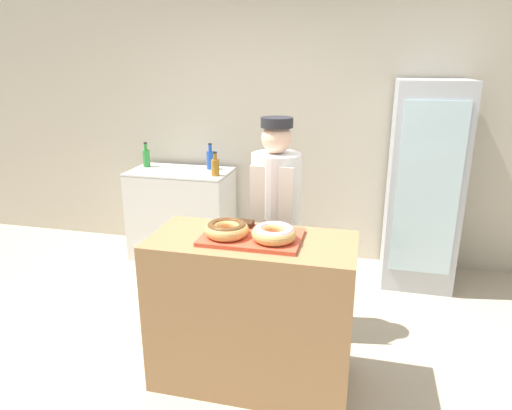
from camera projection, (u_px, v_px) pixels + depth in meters
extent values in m
plane|color=#B7A88E|center=(252.00, 377.00, 2.98)|extent=(14.00, 14.00, 0.00)
cube|color=#BCB29E|center=(304.00, 127.00, 4.55)|extent=(8.00, 0.06, 2.70)
cube|color=#997047|center=(252.00, 311.00, 2.84)|extent=(1.23, 0.58, 0.97)
cube|color=#D84C33|center=(252.00, 237.00, 2.69)|extent=(0.58, 0.39, 0.02)
torus|color=tan|center=(227.00, 230.00, 2.66)|extent=(0.26, 0.26, 0.08)
torus|color=brown|center=(227.00, 226.00, 2.66)|extent=(0.23, 0.23, 0.05)
torus|color=tan|center=(274.00, 234.00, 2.60)|extent=(0.26, 0.26, 0.08)
torus|color=#EFADC6|center=(274.00, 230.00, 2.59)|extent=(0.23, 0.23, 0.05)
cube|color=#382111|center=(246.00, 224.00, 2.83)|extent=(0.09, 0.09, 0.03)
cube|color=#382111|center=(269.00, 226.00, 2.79)|extent=(0.09, 0.09, 0.03)
cylinder|color=#4C4C51|center=(275.00, 281.00, 3.44)|extent=(0.25, 0.25, 0.78)
cylinder|color=white|center=(276.00, 194.00, 3.24)|extent=(0.35, 0.35, 0.58)
cube|color=silver|center=(271.00, 252.00, 3.20)|extent=(0.30, 0.02, 1.23)
sphere|color=beige|center=(277.00, 138.00, 3.12)|extent=(0.21, 0.21, 0.21)
cylinder|color=#232328|center=(277.00, 122.00, 3.09)|extent=(0.22, 0.22, 0.07)
cube|color=#ADB2B7|center=(423.00, 185.00, 4.07)|extent=(0.61, 0.63, 1.83)
cube|color=silver|center=(428.00, 191.00, 3.76)|extent=(0.50, 0.02, 1.46)
cube|color=silver|center=(182.00, 214.00, 4.74)|extent=(1.01, 0.58, 0.92)
cube|color=gray|center=(180.00, 173.00, 4.61)|extent=(1.01, 0.58, 0.01)
cylinder|color=#2D8C38|center=(146.00, 158.00, 4.75)|extent=(0.07, 0.07, 0.17)
cylinder|color=#2D8C38|center=(146.00, 147.00, 4.71)|extent=(0.03, 0.03, 0.07)
cylinder|color=black|center=(145.00, 143.00, 4.70)|extent=(0.04, 0.04, 0.01)
cylinder|color=#99661E|center=(215.00, 168.00, 4.38)|extent=(0.08, 0.08, 0.16)
cylinder|color=#99661E|center=(215.00, 157.00, 4.34)|extent=(0.04, 0.04, 0.06)
cylinder|color=black|center=(215.00, 153.00, 4.33)|extent=(0.04, 0.04, 0.01)
cylinder|color=#1E4CB2|center=(210.00, 160.00, 4.65)|extent=(0.08, 0.08, 0.18)
cylinder|color=#1E4CB2|center=(210.00, 148.00, 4.61)|extent=(0.03, 0.03, 0.07)
cylinder|color=black|center=(210.00, 144.00, 4.60)|extent=(0.04, 0.04, 0.01)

